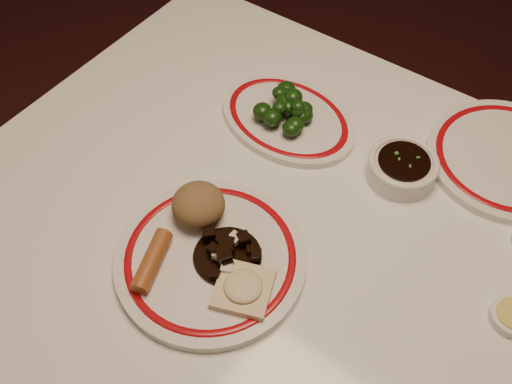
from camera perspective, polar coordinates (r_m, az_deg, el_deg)
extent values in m
cube|color=white|center=(0.93, 5.70, -5.18)|extent=(1.20, 0.90, 0.04)
cylinder|color=black|center=(1.62, -4.35, 6.80)|extent=(0.06, 0.06, 0.71)
cylinder|color=silver|center=(0.88, -4.56, -6.69)|extent=(0.36, 0.36, 0.02)
torus|color=#9C080D|center=(0.87, -4.59, -6.39)|extent=(0.31, 0.31, 0.00)
ellipsoid|color=brown|center=(0.89, -5.78, -1.27)|extent=(0.08, 0.08, 0.06)
cylinder|color=#995525|center=(0.86, -10.37, -6.79)|extent=(0.06, 0.10, 0.03)
cube|color=beige|center=(0.84, -1.27, -9.66)|extent=(0.10, 0.10, 0.01)
ellipsoid|color=beige|center=(0.83, -1.28, -9.35)|extent=(0.06, 0.06, 0.02)
cylinder|color=black|center=(0.87, -2.87, -6.43)|extent=(0.10, 0.10, 0.00)
cube|color=black|center=(0.87, -0.50, -5.89)|extent=(0.02, 0.02, 0.01)
cube|color=black|center=(0.87, -1.25, -4.71)|extent=(0.02, 0.02, 0.02)
cube|color=black|center=(0.86, -2.91, -6.11)|extent=(0.02, 0.02, 0.02)
cube|color=black|center=(0.85, -2.91, -6.04)|extent=(0.02, 0.02, 0.01)
cube|color=black|center=(0.87, -4.73, -4.17)|extent=(0.03, 0.03, 0.02)
cube|color=black|center=(0.86, -2.94, -5.35)|extent=(0.03, 0.03, 0.02)
cube|color=black|center=(0.85, -2.96, -5.92)|extent=(0.02, 0.02, 0.02)
cube|color=black|center=(0.85, -3.26, -6.39)|extent=(0.03, 0.03, 0.02)
cube|color=black|center=(0.85, -4.06, -8.27)|extent=(0.02, 0.02, 0.01)
cube|color=black|center=(0.86, -4.29, -5.77)|extent=(0.02, 0.02, 0.02)
cube|color=black|center=(0.85, -2.91, -7.00)|extent=(0.02, 0.02, 0.02)
cube|color=black|center=(0.85, 0.04, -6.34)|extent=(0.02, 0.02, 0.02)
cube|color=black|center=(0.86, -2.95, -6.00)|extent=(0.02, 0.02, 0.02)
cube|color=black|center=(0.87, -3.35, -4.79)|extent=(0.03, 0.03, 0.02)
cube|color=beige|center=(0.87, -2.94, -5.34)|extent=(0.02, 0.02, 0.01)
cube|color=beige|center=(0.85, -2.93, -7.58)|extent=(0.02, 0.02, 0.01)
cube|color=beige|center=(0.87, -2.14, -4.65)|extent=(0.02, 0.02, 0.01)
cube|color=beige|center=(0.86, -3.71, -6.26)|extent=(0.02, 0.02, 0.01)
torus|color=#9C080D|center=(1.06, 3.20, 7.56)|extent=(0.25, 0.25, 0.00)
cylinder|color=#23471C|center=(1.07, 2.85, 8.78)|extent=(0.01, 0.01, 0.01)
ellipsoid|color=#14380E|center=(1.06, 2.89, 9.48)|extent=(0.04, 0.04, 0.03)
cylinder|color=#23471C|center=(1.09, 2.99, 9.53)|extent=(0.01, 0.01, 0.01)
ellipsoid|color=#14380E|center=(1.08, 3.03, 10.20)|extent=(0.04, 0.04, 0.03)
cylinder|color=#23471C|center=(1.05, 3.20, 7.81)|extent=(0.01, 0.01, 0.02)
ellipsoid|color=#14380E|center=(1.04, 3.24, 8.51)|extent=(0.03, 0.03, 0.03)
cylinder|color=#23471C|center=(1.04, 4.57, 7.06)|extent=(0.01, 0.01, 0.01)
ellipsoid|color=#14380E|center=(1.03, 4.62, 7.61)|extent=(0.03, 0.03, 0.02)
cylinder|color=#23471C|center=(1.02, 3.52, 5.83)|extent=(0.01, 0.01, 0.01)
ellipsoid|color=#14380E|center=(1.01, 3.56, 6.39)|extent=(0.03, 0.03, 0.03)
cylinder|color=#23471C|center=(1.06, 2.61, 8.14)|extent=(0.01, 0.01, 0.01)
ellipsoid|color=#14380E|center=(1.05, 2.64, 8.67)|extent=(0.03, 0.03, 0.02)
cylinder|color=#23471C|center=(1.05, 4.86, 7.12)|extent=(0.01, 0.01, 0.01)
ellipsoid|color=#14380E|center=(1.04, 4.91, 7.64)|extent=(0.03, 0.03, 0.02)
cylinder|color=#23471C|center=(1.05, 0.64, 7.43)|extent=(0.01, 0.01, 0.01)
ellipsoid|color=#14380E|center=(1.03, 0.65, 8.11)|extent=(0.04, 0.04, 0.03)
cylinder|color=#23471C|center=(1.08, 3.52, 9.01)|extent=(0.01, 0.01, 0.01)
ellipsoid|color=#14380E|center=(1.07, 3.56, 9.58)|extent=(0.03, 0.03, 0.02)
cylinder|color=#23471C|center=(1.06, 2.99, 8.32)|extent=(0.01, 0.01, 0.01)
ellipsoid|color=#14380E|center=(1.05, 3.03, 9.05)|extent=(0.04, 0.04, 0.03)
cylinder|color=#23471C|center=(1.04, 1.61, 6.82)|extent=(0.01, 0.01, 0.01)
ellipsoid|color=#14380E|center=(1.02, 1.64, 7.51)|extent=(0.04, 0.04, 0.03)
cylinder|color=#23471C|center=(1.07, 3.70, 8.26)|extent=(0.01, 0.01, 0.01)
ellipsoid|color=#14380E|center=(1.06, 3.74, 8.81)|extent=(0.03, 0.03, 0.03)
cylinder|color=#23471C|center=(1.06, 4.74, 7.65)|extent=(0.01, 0.01, 0.01)
ellipsoid|color=#14380E|center=(1.05, 4.79, 8.22)|extent=(0.03, 0.03, 0.03)
cylinder|color=#23471C|center=(1.03, 3.89, 6.15)|extent=(0.01, 0.01, 0.01)
ellipsoid|color=#14380E|center=(1.02, 3.93, 6.75)|extent=(0.03, 0.03, 0.03)
ellipsoid|color=#14380E|center=(1.06, 2.34, 9.88)|extent=(0.03, 0.03, 0.02)
ellipsoid|color=#14380E|center=(1.03, 4.20, 8.06)|extent=(0.03, 0.03, 0.02)
ellipsoid|color=#14380E|center=(1.03, 4.22, 8.56)|extent=(0.03, 0.03, 0.02)
ellipsoid|color=#14380E|center=(1.02, 2.40, 8.46)|extent=(0.03, 0.03, 0.02)
ellipsoid|color=#14380E|center=(1.04, 3.71, 9.46)|extent=(0.04, 0.04, 0.03)
cylinder|color=silver|center=(1.00, 14.36, 2.23)|extent=(0.12, 0.12, 0.04)
cylinder|color=black|center=(0.98, 14.61, 3.01)|extent=(0.09, 0.09, 0.00)
cylinder|color=silver|center=(0.91, 24.22, -11.29)|extent=(0.06, 0.06, 0.02)
cylinder|color=silver|center=(1.09, 23.82, 3.08)|extent=(0.32, 0.32, 0.02)
torus|color=#9C080D|center=(1.08, 23.96, 3.35)|extent=(0.27, 0.27, 0.00)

